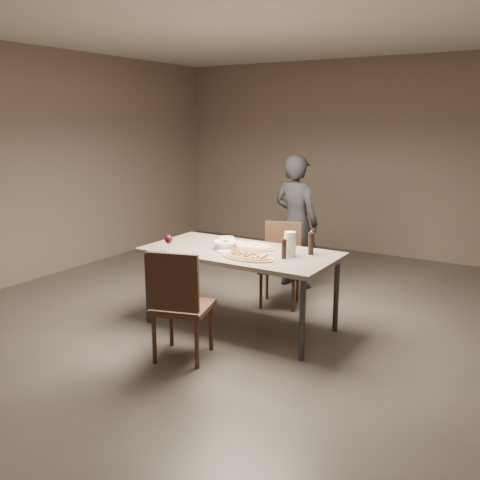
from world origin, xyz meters
The scene contains 14 objects.
room centered at (0.00, 0.00, 1.40)m, with size 7.00×7.00×7.00m.
dining_table centered at (0.00, 0.00, 0.69)m, with size 1.80×0.90×0.75m.
zucchini_pizza centered at (0.21, -0.21, 0.77)m, with size 0.49×0.27×0.05m.
ham_pizza centered at (0.01, 0.14, 0.77)m, with size 0.53×0.29×0.04m.
bread_basket centered at (-0.16, -0.01, 0.80)m, with size 0.22×0.22×0.08m.
oil_dish centered at (-0.09, -0.13, 0.76)m, with size 0.13×0.13×0.02m.
pepper_mill_left centered at (0.48, -0.05, 0.84)m, with size 0.05×0.05×0.19m.
pepper_mill_right centered at (0.62, 0.21, 0.85)m, with size 0.06×0.06×0.22m.
carafe centered at (0.49, 0.06, 0.86)m, with size 0.11×0.11×0.22m.
wine_glass centered at (-0.54, -0.38, 0.86)m, with size 0.07×0.07×0.16m.
side_plate centered at (-0.40, 0.38, 0.76)m, with size 0.16×0.16×0.01m.
chair_near centered at (-0.03, -0.90, 0.53)m, with size 0.55×0.55×0.94m.
chair_far centered at (0.02, 0.81, 0.49)m, with size 0.52×0.52×0.87m.
diner centered at (-0.11, 1.43, 0.78)m, with size 0.57×0.37×1.55m, color black.
Camera 1 is at (2.52, -4.12, 1.94)m, focal length 40.00 mm.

